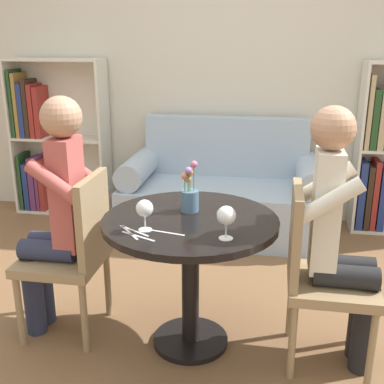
# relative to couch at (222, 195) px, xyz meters

# --- Properties ---
(ground_plane) EXTENTS (16.00, 16.00, 0.00)m
(ground_plane) POSITION_rel_couch_xyz_m (0.00, -1.60, -0.31)
(ground_plane) COLOR brown
(back_wall) EXTENTS (5.20, 0.05, 2.70)m
(back_wall) POSITION_rel_couch_xyz_m (0.00, 0.43, 1.04)
(back_wall) COLOR beige
(back_wall) RESTS_ON ground_plane
(round_table) EXTENTS (0.88, 0.88, 0.71)m
(round_table) POSITION_rel_couch_xyz_m (0.00, -1.60, 0.25)
(round_table) COLOR black
(round_table) RESTS_ON ground_plane
(couch) EXTENTS (1.61, 0.80, 0.92)m
(couch) POSITION_rel_couch_xyz_m (0.00, 0.00, 0.00)
(couch) COLOR #9EB2C6
(couch) RESTS_ON ground_plane
(bookshelf_left) EXTENTS (0.86, 0.28, 1.39)m
(bookshelf_left) POSITION_rel_couch_xyz_m (-1.62, 0.27, 0.36)
(bookshelf_left) COLOR silver
(bookshelf_left) RESTS_ON ground_plane
(chair_left) EXTENTS (0.42, 0.42, 0.90)m
(chair_left) POSITION_rel_couch_xyz_m (-0.63, -1.58, 0.18)
(chair_left) COLOR #937A56
(chair_left) RESTS_ON ground_plane
(chair_right) EXTENTS (0.42, 0.42, 0.90)m
(chair_right) POSITION_rel_couch_xyz_m (0.63, -1.62, 0.18)
(chair_right) COLOR #937A56
(chair_right) RESTS_ON ground_plane
(person_left) EXTENTS (0.42, 0.34, 1.30)m
(person_left) POSITION_rel_couch_xyz_m (-0.71, -1.58, 0.38)
(person_left) COLOR #282D47
(person_left) RESTS_ON ground_plane
(person_right) EXTENTS (0.42, 0.34, 1.28)m
(person_right) POSITION_rel_couch_xyz_m (0.71, -1.62, 0.37)
(person_right) COLOR black
(person_right) RESTS_ON ground_plane
(wine_glass_left) EXTENTS (0.08, 0.08, 0.15)m
(wine_glass_left) POSITION_rel_couch_xyz_m (-0.18, -1.79, 0.50)
(wine_glass_left) COLOR white
(wine_glass_left) RESTS_ON round_table
(wine_glass_right) EXTENTS (0.09, 0.09, 0.15)m
(wine_glass_right) POSITION_rel_couch_xyz_m (0.20, -1.82, 0.51)
(wine_glass_right) COLOR white
(wine_glass_right) RESTS_ON round_table
(flower_vase) EXTENTS (0.09, 0.09, 0.26)m
(flower_vase) POSITION_rel_couch_xyz_m (-0.02, -1.50, 0.49)
(flower_vase) COLOR slate
(flower_vase) RESTS_ON round_table
(knife_left_setting) EXTENTS (0.13, 0.16, 0.00)m
(knife_left_setting) POSITION_rel_couch_xyz_m (-0.24, -1.83, 0.40)
(knife_left_setting) COLOR silver
(knife_left_setting) RESTS_ON round_table
(fork_left_setting) EXTENTS (0.19, 0.05, 0.00)m
(fork_left_setting) POSITION_rel_couch_xyz_m (-0.08, -1.80, 0.40)
(fork_left_setting) COLOR silver
(fork_left_setting) RESTS_ON round_table
(knife_right_setting) EXTENTS (0.18, 0.09, 0.00)m
(knife_right_setting) POSITION_rel_couch_xyz_m (-0.19, -1.86, 0.40)
(knife_right_setting) COLOR silver
(knife_right_setting) RESTS_ON round_table
(fork_right_setting) EXTENTS (0.17, 0.11, 0.00)m
(fork_right_setting) POSITION_rel_couch_xyz_m (-0.23, -1.80, 0.40)
(fork_right_setting) COLOR silver
(fork_right_setting) RESTS_ON round_table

